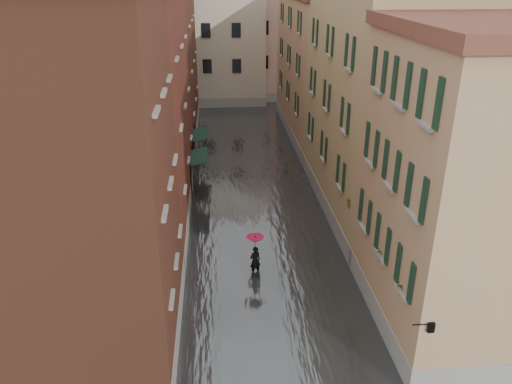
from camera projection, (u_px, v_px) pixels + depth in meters
name	position (u px, v px, depth m)	size (l,w,h in m)	color
ground	(273.00, 298.00, 22.29)	(120.00, 120.00, 0.00)	#5F5F62
floodwater	(252.00, 183.00, 34.09)	(10.00, 60.00, 0.20)	#3D4144
building_left_near	(82.00, 188.00, 17.31)	(6.00, 8.00, 13.00)	brown
building_left_mid	(130.00, 113.00, 27.43)	(6.00, 14.00, 12.50)	brown
building_left_far	(156.00, 56.00, 40.78)	(6.00, 16.00, 14.00)	brown
building_right_near	(467.00, 194.00, 18.66)	(6.00, 8.00, 11.50)	tan
building_right_mid	(379.00, 103.00, 28.37)	(6.00, 14.00, 13.00)	tan
building_right_far	(324.00, 69.00, 42.33)	(6.00, 16.00, 11.50)	tan
building_end_cream	(207.00, 40.00, 54.04)	(12.00, 9.00, 13.00)	beige
building_end_pink	(287.00, 42.00, 56.73)	(10.00, 9.00, 12.00)	tan
awning_near	(198.00, 158.00, 31.89)	(1.09, 3.01, 2.80)	#173428
awning_far	(200.00, 135.00, 36.21)	(1.09, 3.28, 2.80)	#173428
wall_lantern	(430.00, 326.00, 15.93)	(0.71, 0.22, 0.35)	black
window_planters	(378.00, 237.00, 20.23)	(0.59, 7.94, 0.84)	brown
pedestrian_main	(255.00, 252.00, 23.56)	(0.86, 0.86, 2.06)	black
pedestrian_far	(205.00, 134.00, 42.39)	(0.70, 0.55, 1.44)	black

